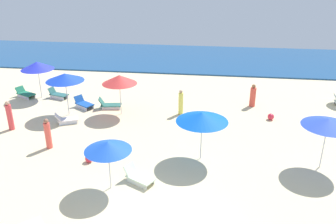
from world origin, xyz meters
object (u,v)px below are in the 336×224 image
Objects in this scene: lounge_chair_1_0 at (66,119)px; umbrella_3 at (119,79)px; lounge_chair_4_1 at (58,94)px; beach_ball_0 at (89,158)px; umbrella_4 at (37,66)px; umbrella_8 at (108,146)px; umbrella_0 at (328,122)px; beachgoer_1 at (10,116)px; umbrella_1 at (65,77)px; beach_ball_2 at (271,117)px; umbrella_6 at (202,117)px; beachgoer_4 at (48,134)px; lounge_chair_1_1 at (84,104)px; beachgoer_3 at (181,103)px; beachgoer_2 at (253,96)px; lounge_chair_3_0 at (109,105)px; lounge_chair_8_0 at (139,177)px; lounge_chair_4_0 at (25,94)px.

umbrella_3 reaches higher than lounge_chair_1_0.
lounge_chair_4_1 is 9.54m from beach_ball_0.
umbrella_4 is 12.80m from umbrella_8.
umbrella_0 is 16.77m from beachgoer_1.
beach_ball_2 is (12.57, 0.84, -2.28)m from umbrella_1.
umbrella_4 reaches higher than beachgoer_1.
beachgoer_1 is (0.68, -5.20, -1.49)m from umbrella_4.
umbrella_6 is at bearing -31.23° from umbrella_4.
beachgoer_4 is at bearing -81.28° from umbrella_1.
umbrella_1 reaches higher than lounge_chair_1_1.
lounge_chair_4_1 reaches higher than beach_ball_2.
beachgoer_4 is 2.82m from beach_ball_0.
lounge_chair_4_1 is (-2.22, 3.96, 0.03)m from lounge_chair_1_0.
beach_ball_0 is at bearing 23.94° from beachgoer_3.
umbrella_0 is 7.94m from beachgoer_2.
umbrella_4 is 10.42m from beachgoer_3.
umbrella_4 is 5.45m from beachgoer_1.
umbrella_1 is 4.63m from beachgoer_4.
beachgoer_1 is (-2.99, -3.70, 0.55)m from lounge_chair_1_1.
umbrella_3 is at bearing -27.94° from beachgoer_3.
umbrella_6 is 1.54× the size of beachgoer_3.
umbrella_0 is 6.49× the size of beach_ball_0.
beach_ball_2 is (12.05, -0.39, -0.09)m from lounge_chair_1_1.
umbrella_8 is (2.56, -8.66, 1.78)m from lounge_chair_3_0.
umbrella_0 is at bearing -125.04° from lounge_chair_3_0.
umbrella_8 reaches higher than lounge_chair_4_1.
umbrella_0 is 1.68× the size of lounge_chair_8_0.
beachgoer_2 is at bearing -45.22° from beachgoer_4.
beachgoer_4 is at bearing -145.28° from lounge_chair_1_1.
umbrella_3 reaches higher than umbrella_0.
umbrella_6 is 1.43× the size of beachgoer_1.
lounge_chair_4_1 is 0.59× the size of umbrella_6.
lounge_chair_1_0 is 12.07m from beachgoer_2.
beachgoer_4 reaches higher than lounge_chair_8_0.
umbrella_0 is 0.97× the size of umbrella_3.
lounge_chair_1_1 is at bearing 66.70° from umbrella_1.
umbrella_1 is 12.13m from beachgoer_2.
beach_ball_2 is (15.04, 3.31, -0.63)m from beachgoer_1.
beachgoer_1 is (-4.71, -3.82, 0.59)m from lounge_chair_3_0.
umbrella_8 is at bearing -111.84° from lounge_chair_4_0.
beachgoer_4 is at bearing 161.88° from lounge_chair_1_0.
beachgoer_3 is 0.98× the size of beachgoer_4.
lounge_chair_3_0 is 6.66m from lounge_chair_4_0.
beach_ball_2 is (5.57, -0.16, -0.57)m from beachgoer_3.
beachgoer_1 reaches higher than beachgoer_4.
lounge_chair_1_1 is at bearing 111.81° from beach_ball_0.
umbrella_8 is 1.50× the size of lounge_chair_8_0.
umbrella_1 is 1.77× the size of beachgoer_2.
lounge_chair_1_1 is 0.85× the size of beachgoer_1.
lounge_chair_3_0 is 1.00× the size of beachgoer_2.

